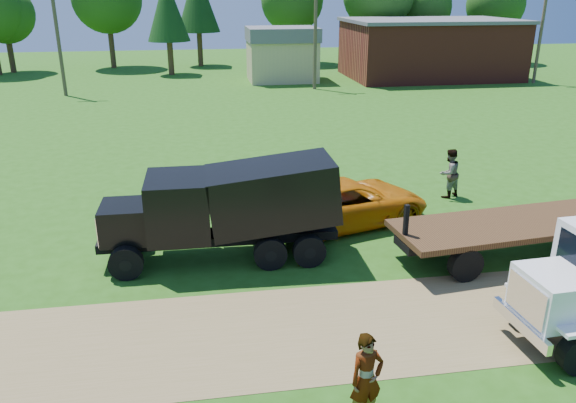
{
  "coord_description": "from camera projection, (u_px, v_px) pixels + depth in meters",
  "views": [
    {
      "loc": [
        -3.78,
        -11.53,
        7.86
      ],
      "look_at": [
        -1.14,
        4.76,
        1.6
      ],
      "focal_mm": 35.0,
      "sensor_mm": 36.0,
      "label": 1
    }
  ],
  "objects": [
    {
      "name": "ground",
      "position": [
        364.0,
        325.0,
        13.99
      ],
      "size": [
        140.0,
        140.0,
        0.0
      ],
      "primitive_type": "plane",
      "color": "#265412",
      "rests_on": "ground"
    },
    {
      "name": "tan_shed",
      "position": [
        282.0,
        53.0,
        50.65
      ],
      "size": [
        6.2,
        5.4,
        4.7
      ],
      "color": "tan",
      "rests_on": "ground"
    },
    {
      "name": "spectator_a",
      "position": [
        366.0,
        379.0,
        10.61
      ],
      "size": [
        0.78,
        0.6,
        1.9
      ],
      "primitive_type": "imported",
      "rotation": [
        0.0,
        0.0,
        0.23
      ],
      "color": "#999999",
      "rests_on": "ground"
    },
    {
      "name": "black_dump_truck",
      "position": [
        229.0,
        206.0,
        16.94
      ],
      "size": [
        7.26,
        2.29,
        3.14
      ],
      "rotation": [
        0.0,
        0.0,
        -0.01
      ],
      "color": "black",
      "rests_on": "ground"
    },
    {
      "name": "brick_building",
      "position": [
        429.0,
        48.0,
        52.66
      ],
      "size": [
        15.4,
        10.4,
        5.3
      ],
      "color": "maroon",
      "rests_on": "ground"
    },
    {
      "name": "flatbed_trailer",
      "position": [
        521.0,
        229.0,
        17.42
      ],
      "size": [
        8.31,
        3.25,
        2.08
      ],
      "rotation": [
        0.0,
        0.0,
        0.1
      ],
      "color": "#361D11",
      "rests_on": "ground"
    },
    {
      "name": "spectator_b",
      "position": [
        449.0,
        173.0,
        22.32
      ],
      "size": [
        1.19,
        1.08,
        1.99
      ],
      "primitive_type": "imported",
      "rotation": [
        0.0,
        0.0,
        3.56
      ],
      "color": "#999999",
      "rests_on": "ground"
    },
    {
      "name": "orange_pickup",
      "position": [
        349.0,
        202.0,
        19.83
      ],
      "size": [
        6.36,
        4.24,
        1.62
      ],
      "primitive_type": "imported",
      "rotation": [
        0.0,
        0.0,
        1.86
      ],
      "color": "#C66A09",
      "rests_on": "ground"
    },
    {
      "name": "dirt_track",
      "position": [
        364.0,
        325.0,
        13.99
      ],
      "size": [
        120.0,
        4.2,
        0.01
      ],
      "primitive_type": "cube",
      "color": "olive",
      "rests_on": "ground"
    },
    {
      "name": "utility_poles",
      "position": [
        315.0,
        31.0,
        45.52
      ],
      "size": [
        42.2,
        0.28,
        9.0
      ],
      "color": "#473828",
      "rests_on": "ground"
    },
    {
      "name": "tree_row",
      "position": [
        257.0,
        2.0,
        58.41
      ],
      "size": [
        58.57,
        12.42,
        11.13
      ],
      "color": "#3C2418",
      "rests_on": "ground"
    }
  ]
}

